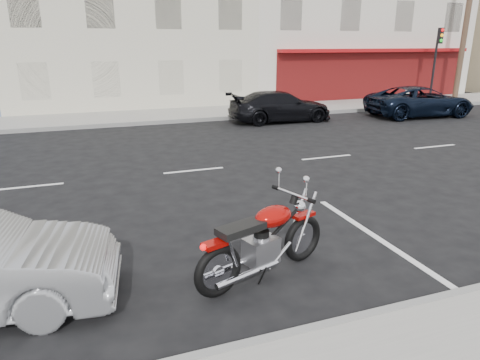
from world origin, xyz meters
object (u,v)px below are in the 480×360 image
at_px(fire_hydrant, 407,94).
at_px(suv_far, 420,101).
at_px(traffic_light, 436,55).
at_px(motorcycle, 304,228).
at_px(utility_pole, 468,13).
at_px(car_far, 280,106).

height_order(fire_hydrant, suv_far, suv_far).
bearing_deg(fire_hydrant, traffic_light, -6.36).
distance_m(traffic_light, suv_far, 5.35).
xyz_separation_m(motorcycle, suv_far, (11.31, 10.31, 0.14)).
bearing_deg(utility_pole, fire_hydrant, -178.36).
bearing_deg(suv_far, motorcycle, 136.52).
xyz_separation_m(utility_pole, fire_hydrant, (-3.50, -0.10, -4.21)).
relative_size(traffic_light, car_far, 0.86).
bearing_deg(traffic_light, suv_far, -138.53).
height_order(utility_pole, fire_hydrant, utility_pole).
distance_m(traffic_light, motorcycle, 20.42).
height_order(motorcycle, car_far, car_far).
xyz_separation_m(fire_hydrant, motorcycle, (-13.56, -13.80, 0.00)).
distance_m(utility_pole, fire_hydrant, 5.48).
bearing_deg(fire_hydrant, car_far, -163.59).
height_order(traffic_light, suv_far, traffic_light).
bearing_deg(car_far, utility_pole, -77.02).
bearing_deg(fire_hydrant, suv_far, -122.88).
height_order(utility_pole, car_far, utility_pole).
height_order(traffic_light, car_far, traffic_light).
bearing_deg(traffic_light, motorcycle, -137.87).
xyz_separation_m(fire_hydrant, suv_far, (-2.25, -3.48, 0.14)).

